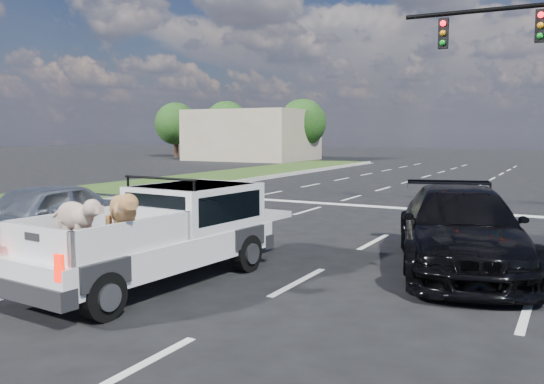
# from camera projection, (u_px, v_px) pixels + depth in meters

# --- Properties ---
(ground) EXTENTS (160.00, 160.00, 0.00)m
(ground) POSITION_uv_depth(u_px,v_px,m) (211.00, 270.00, 10.43)
(ground) COLOR black
(ground) RESTS_ON ground
(road_markings) EXTENTS (17.75, 60.00, 0.01)m
(road_markings) POSITION_uv_depth(u_px,v_px,m) (343.00, 221.00, 16.18)
(road_markings) COLOR silver
(road_markings) RESTS_ON ground
(grass_median_left) EXTENTS (5.00, 60.00, 0.10)m
(grass_median_left) POSITION_uv_depth(u_px,v_px,m) (43.00, 199.00, 21.08)
(grass_median_left) COLOR #224214
(grass_median_left) RESTS_ON ground
(curb_left) EXTENTS (0.15, 60.00, 0.14)m
(curb_left) POSITION_uv_depth(u_px,v_px,m) (92.00, 202.00, 19.93)
(curb_left) COLOR #A8A49A
(curb_left) RESTS_ON ground
(building_left) EXTENTS (10.00, 8.00, 4.40)m
(building_left) POSITION_uv_depth(u_px,v_px,m) (252.00, 135.00, 51.15)
(building_left) COLOR tan
(building_left) RESTS_ON ground
(tree_far_a) EXTENTS (4.20, 4.20, 5.40)m
(tree_far_a) POSITION_uv_depth(u_px,v_px,m) (176.00, 124.00, 57.48)
(tree_far_a) COLOR #332114
(tree_far_a) RESTS_ON ground
(tree_far_b) EXTENTS (4.20, 4.20, 5.40)m
(tree_far_b) POSITION_uv_depth(u_px,v_px,m) (226.00, 123.00, 54.67)
(tree_far_b) COLOR #332114
(tree_far_b) RESTS_ON ground
(tree_far_c) EXTENTS (4.20, 4.20, 5.40)m
(tree_far_c) POSITION_uv_depth(u_px,v_px,m) (303.00, 123.00, 50.92)
(tree_far_c) COLOR #332114
(tree_far_c) RESTS_ON ground
(pickup_truck) EXTENTS (2.12, 4.84, 1.76)m
(pickup_truck) POSITION_uv_depth(u_px,v_px,m) (159.00, 233.00, 9.52)
(pickup_truck) COLOR black
(pickup_truck) RESTS_ON ground
(silver_sedan) EXTENTS (1.85, 4.23, 1.42)m
(silver_sedan) POSITION_uv_depth(u_px,v_px,m) (37.00, 216.00, 12.30)
(silver_sedan) COLOR silver
(silver_sedan) RESTS_ON ground
(black_coupe) EXTENTS (3.47, 5.52, 1.49)m
(black_coupe) POSITION_uv_depth(u_px,v_px,m) (460.00, 229.00, 10.41)
(black_coupe) COLOR black
(black_coupe) RESTS_ON ground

